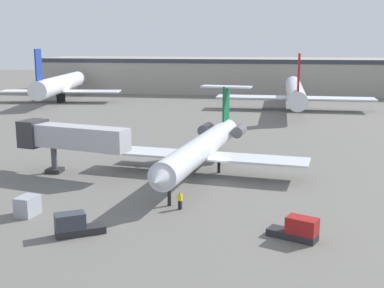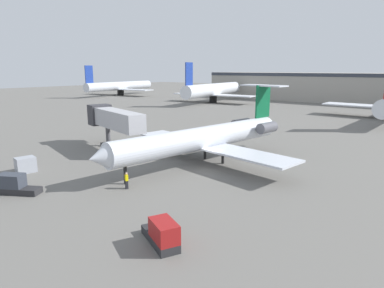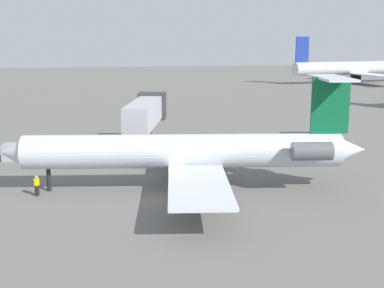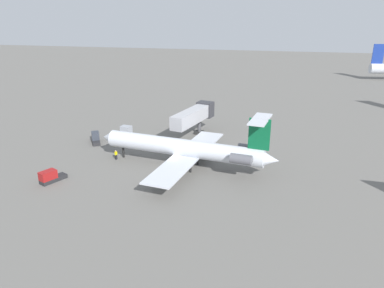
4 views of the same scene
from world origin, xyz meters
name	(u,v)px [view 2 (image 2 of 4)]	position (x,y,z in m)	size (l,w,h in m)	color
ground_plane	(207,170)	(0.00, 0.00, -0.05)	(400.00, 400.00, 0.10)	#66635E
regional_jet	(208,137)	(-1.86, 2.48, 3.37)	(24.84, 30.70, 9.50)	silver
jet_bridge	(112,119)	(-17.81, 0.07, 4.49)	(14.29, 6.15, 6.19)	#ADADB2
ground_crew_marshaller	(127,180)	(-2.35, -10.37, 0.86)	(0.47, 0.40, 1.69)	black
baggage_tug_lead	(162,234)	(8.22, -16.15, 0.84)	(4.22, 2.92, 1.90)	#262628
baggage_tug_trailing	(15,185)	(-9.70, -18.01, 0.84)	(4.15, 3.25, 1.90)	#262628
cargo_container_uld	(26,165)	(-15.73, -14.17, 0.89)	(1.87, 2.32, 1.78)	#999EA8
terminal_building	(382,89)	(0.00, 98.67, 5.18)	(127.53, 20.60, 10.33)	#9E998E
parked_airliner_west_end	(120,86)	(-100.12, 68.07, 4.15)	(33.80, 39.79, 13.12)	silver
parked_airliner_west_mid	(213,90)	(-47.46, 66.95, 4.48)	(30.85, 36.37, 13.76)	silver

